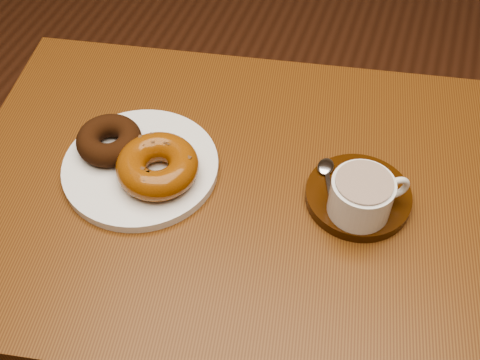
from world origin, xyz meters
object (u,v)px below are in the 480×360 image
(donut_plate, at_px, (141,167))
(coffee_cup, at_px, (362,196))
(saucer, at_px, (358,196))
(cafe_table, at_px, (228,232))

(donut_plate, bearing_deg, coffee_cup, 2.99)
(donut_plate, bearing_deg, saucer, 8.18)
(donut_plate, xyz_separation_m, saucer, (0.32, 0.05, 0.00))
(donut_plate, distance_m, coffee_cup, 0.33)
(cafe_table, height_order, coffee_cup, coffee_cup)
(cafe_table, distance_m, saucer, 0.23)
(donut_plate, relative_size, coffee_cup, 2.22)
(cafe_table, distance_m, donut_plate, 0.19)
(cafe_table, relative_size, coffee_cup, 8.42)
(saucer, bearing_deg, cafe_table, -169.77)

